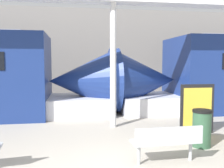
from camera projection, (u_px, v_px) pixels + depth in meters
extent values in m
cube|color=gray|center=(88.00, 54.00, 13.79)|extent=(56.00, 0.20, 5.00)
cone|color=navy|center=(143.00, 80.00, 10.36)|extent=(2.75, 2.63, 2.63)
cube|color=silver|center=(148.00, 103.00, 10.48)|extent=(2.48, 2.46, 0.70)
cone|color=navy|center=(84.00, 81.00, 9.98)|extent=(2.75, 2.63, 2.63)
cube|color=silver|center=(78.00, 105.00, 10.02)|extent=(2.48, 2.46, 0.70)
cube|color=#ADB2B7|center=(165.00, 141.00, 5.09)|extent=(1.42, 0.48, 0.04)
cube|color=#ADB2B7|center=(170.00, 135.00, 4.88)|extent=(1.40, 0.08, 0.32)
cylinder|color=#ADB2B7|center=(139.00, 154.00, 5.00)|extent=(0.07, 0.07, 0.42)
cylinder|color=#ADB2B7|center=(190.00, 150.00, 5.21)|extent=(0.07, 0.07, 0.42)
cylinder|color=#2D5138|center=(202.00, 129.00, 6.04)|extent=(0.44, 0.44, 0.85)
cylinder|color=black|center=(202.00, 111.00, 6.00)|extent=(0.46, 0.46, 0.06)
cube|color=black|center=(197.00, 109.00, 7.13)|extent=(1.00, 0.06, 1.43)
cube|color=gold|center=(198.00, 107.00, 7.09)|extent=(0.85, 0.01, 1.09)
cylinder|color=silver|center=(113.00, 66.00, 7.78)|extent=(0.20, 0.20, 3.87)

